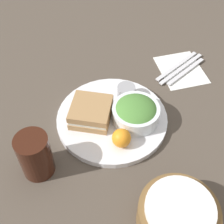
{
  "coord_description": "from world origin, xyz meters",
  "views": [
    {
      "loc": [
        0.14,
        0.53,
        0.67
      ],
      "look_at": [
        0.0,
        0.0,
        0.04
      ],
      "focal_mm": 50.0,
      "sensor_mm": 36.0,
      "label": 1
    }
  ],
  "objects": [
    {
      "name": "orange_wedge",
      "position": [
        -0.0,
        0.09,
        0.04
      ],
      "size": [
        0.05,
        0.05,
        0.05
      ],
      "primitive_type": "sphere",
      "color": "orange",
      "rests_on": "plate"
    },
    {
      "name": "bread_basket",
      "position": [
        -0.06,
        0.31,
        0.04
      ],
      "size": [
        0.17,
        0.17,
        0.08
      ],
      "color": "brown",
      "rests_on": "ground_plane"
    },
    {
      "name": "dressing_cup",
      "position": [
        -0.06,
        -0.06,
        0.04
      ],
      "size": [
        0.05,
        0.05,
        0.04
      ],
      "primitive_type": "cylinder",
      "color": "#99999E",
      "rests_on": "plate"
    },
    {
      "name": "sandwich",
      "position": [
        0.06,
        -0.01,
        0.04
      ],
      "size": [
        0.14,
        0.14,
        0.05
      ],
      "color": "#A37A4C",
      "rests_on": "plate"
    },
    {
      "name": "napkin",
      "position": [
        -0.27,
        -0.15,
        0.0
      ],
      "size": [
        0.13,
        0.16,
        0.0
      ],
      "primitive_type": "cube",
      "color": "white",
      "rests_on": "ground_plane"
    },
    {
      "name": "knife",
      "position": [
        -0.27,
        -0.15,
        0.01
      ],
      "size": [
        0.18,
        0.11,
        0.01
      ],
      "primitive_type": "cube",
      "rotation": [
        0.0,
        0.0,
        3.64
      ],
      "color": "silver",
      "rests_on": "napkin"
    },
    {
      "name": "fork",
      "position": [
        -0.26,
        -0.16,
        0.01
      ],
      "size": [
        0.18,
        0.1,
        0.01
      ],
      "primitive_type": "cube",
      "rotation": [
        0.0,
        0.0,
        3.64
      ],
      "color": "silver",
      "rests_on": "napkin"
    },
    {
      "name": "salad_bowl",
      "position": [
        -0.06,
        0.02,
        0.04
      ],
      "size": [
        0.13,
        0.13,
        0.06
      ],
      "color": "white",
      "rests_on": "plate"
    },
    {
      "name": "ground_plane",
      "position": [
        0.0,
        0.0,
        0.0
      ],
      "size": [
        4.0,
        4.0,
        0.0
      ],
      "primitive_type": "plane",
      "color": "#4C4238"
    },
    {
      "name": "drink_glass",
      "position": [
        0.21,
        0.1,
        0.06
      ],
      "size": [
        0.08,
        0.08,
        0.12
      ],
      "primitive_type": "cylinder",
      "color": "#38190F",
      "rests_on": "ground_plane"
    },
    {
      "name": "spoon",
      "position": [
        -0.28,
        -0.13,
        0.01
      ],
      "size": [
        0.16,
        0.09,
        0.01
      ],
      "primitive_type": "cube",
      "rotation": [
        0.0,
        0.0,
        3.64
      ],
      "color": "silver",
      "rests_on": "napkin"
    },
    {
      "name": "plate",
      "position": [
        0.0,
        0.0,
        0.01
      ],
      "size": [
        0.3,
        0.3,
        0.02
      ],
      "primitive_type": "cylinder",
      "color": "silver",
      "rests_on": "ground_plane"
    }
  ]
}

